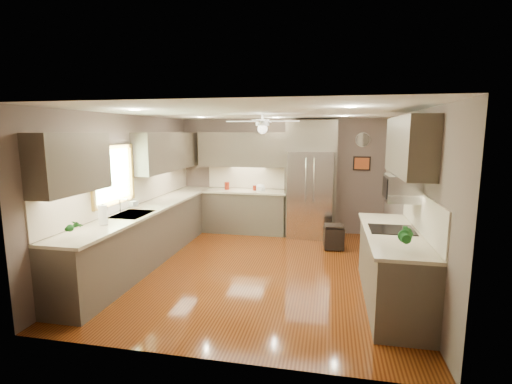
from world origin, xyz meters
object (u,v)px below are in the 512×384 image
(soap_bottle, at_px, (134,203))
(stool, at_px, (334,237))
(canister_d, at_px, (255,188))
(paper_towel, at_px, (103,215))
(microwave, at_px, (401,188))
(canister_a, at_px, (227,186))
(refrigerator, at_px, (311,181))
(bowl, at_px, (260,190))
(potted_plant_left, at_px, (73,226))
(potted_plant_right, at_px, (407,236))

(soap_bottle, relative_size, stool, 0.43)
(canister_d, distance_m, paper_towel, 3.68)
(canister_d, xyz_separation_m, microwave, (2.55, -2.74, 0.48))
(canister_a, bearing_deg, refrigerator, -2.21)
(bowl, bearing_deg, potted_plant_left, -111.20)
(soap_bottle, xyz_separation_m, paper_towel, (0.12, -1.05, 0.04))
(canister_d, distance_m, potted_plant_right, 4.48)
(refrigerator, xyz_separation_m, paper_towel, (-2.66, -3.35, -0.11))
(potted_plant_right, bearing_deg, canister_a, 129.11)
(potted_plant_left, distance_m, microwave, 4.19)
(bowl, distance_m, paper_towel, 3.71)
(bowl, bearing_deg, soap_bottle, -126.31)
(canister_d, xyz_separation_m, stool, (1.72, -0.89, -0.76))
(potted_plant_right, distance_m, refrigerator, 3.92)
(potted_plant_left, bearing_deg, potted_plant_right, 4.15)
(microwave, bearing_deg, stool, 114.01)
(bowl, bearing_deg, canister_a, 175.14)
(microwave, height_order, stool, microwave)
(soap_bottle, bearing_deg, potted_plant_right, -19.45)
(soap_bottle, bearing_deg, paper_towel, -83.43)
(potted_plant_right, height_order, refrigerator, refrigerator)
(paper_towel, bearing_deg, potted_plant_left, -87.97)
(microwave, bearing_deg, canister_a, 138.87)
(soap_bottle, relative_size, paper_towel, 0.66)
(soap_bottle, distance_m, bowl, 2.87)
(canister_a, bearing_deg, microwave, -41.13)
(soap_bottle, bearing_deg, bowl, 53.69)
(soap_bottle, relative_size, bowl, 0.82)
(soap_bottle, distance_m, refrigerator, 3.61)
(canister_a, distance_m, refrigerator, 1.87)
(potted_plant_left, xyz_separation_m, paper_towel, (-0.02, 0.65, -0.00))
(potted_plant_left, bearing_deg, paper_towel, 92.03)
(potted_plant_left, height_order, potted_plant_right, potted_plant_right)
(microwave, height_order, paper_towel, microwave)
(canister_a, distance_m, potted_plant_left, 4.15)
(potted_plant_left, relative_size, microwave, 0.52)
(potted_plant_left, distance_m, potted_plant_right, 3.87)
(canister_a, distance_m, microwave, 4.25)
(bowl, xyz_separation_m, paper_towel, (-1.58, -3.36, 0.11))
(potted_plant_right, bearing_deg, soap_bottle, 160.55)
(paper_towel, bearing_deg, bowl, 64.87)
(canister_a, xyz_separation_m, refrigerator, (1.86, -0.07, 0.17))
(canister_a, relative_size, canister_d, 1.60)
(soap_bottle, height_order, bowl, soap_bottle)
(potted_plant_right, bearing_deg, paper_towel, 174.64)
(paper_towel, bearing_deg, canister_a, 76.79)
(potted_plant_left, relative_size, refrigerator, 0.12)
(canister_d, relative_size, refrigerator, 0.04)
(canister_a, bearing_deg, bowl, -4.86)
(canister_d, distance_m, potted_plant_left, 4.28)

